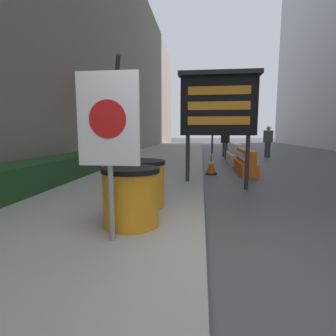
# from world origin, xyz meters

# --- Properties ---
(ground_plane) EXTENTS (120.00, 120.00, 0.00)m
(ground_plane) POSITION_xyz_m (0.00, 0.00, 0.00)
(ground_plane) COLOR #474749
(sidewalk_left) EXTENTS (4.32, 56.00, 0.17)m
(sidewalk_left) POSITION_xyz_m (-2.16, 0.00, 0.08)
(sidewalk_left) COLOR gray
(sidewalk_left) RESTS_ON ground_plane
(building_left_facade) EXTENTS (0.40, 50.40, 11.42)m
(building_left_facade) POSITION_xyz_m (-4.52, 9.80, 5.71)
(building_left_facade) COLOR gray
(building_left_facade) RESTS_ON ground_plane
(hedge_strip) EXTENTS (0.90, 5.66, 0.58)m
(hedge_strip) POSITION_xyz_m (-3.72, 2.86, 0.46)
(hedge_strip) COLOR #1E421E
(hedge_strip) RESTS_ON sidewalk_left
(bare_tree) EXTENTS (1.87, 1.32, 3.87)m
(bare_tree) POSITION_xyz_m (-3.61, 6.91, 2.03)
(bare_tree) COLOR #4C3D2D
(bare_tree) RESTS_ON sidewalk_left
(barrel_drum_foreground) EXTENTS (0.76, 0.76, 0.77)m
(barrel_drum_foreground) POSITION_xyz_m (-0.97, 0.85, 0.55)
(barrel_drum_foreground) COLOR orange
(barrel_drum_foreground) RESTS_ON sidewalk_left
(barrel_drum_middle) EXTENTS (0.76, 0.76, 0.77)m
(barrel_drum_middle) POSITION_xyz_m (-1.02, 1.71, 0.55)
(barrel_drum_middle) COLOR orange
(barrel_drum_middle) RESTS_ON sidewalk_left
(warning_sign) EXTENTS (0.68, 0.08, 1.86)m
(warning_sign) POSITION_xyz_m (-1.06, 0.32, 1.43)
(warning_sign) COLOR gray
(warning_sign) RESTS_ON sidewalk_left
(message_board) EXTENTS (1.92, 0.36, 2.80)m
(message_board) POSITION_xyz_m (0.33, 4.05, 2.02)
(message_board) COLOR #28282B
(message_board) RESTS_ON ground_plane
(jersey_barrier_orange_far) EXTENTS (0.52, 2.18, 0.80)m
(jersey_barrier_orange_far) POSITION_xyz_m (1.44, 6.71, 0.35)
(jersey_barrier_orange_far) COLOR orange
(jersey_barrier_orange_far) RESTS_ON ground_plane
(jersey_barrier_white) EXTENTS (0.58, 2.19, 0.89)m
(jersey_barrier_white) POSITION_xyz_m (1.44, 9.39, 0.39)
(jersey_barrier_white) COLOR silver
(jersey_barrier_white) RESTS_ON ground_plane
(traffic_cone_near) EXTENTS (0.36, 0.36, 0.63)m
(traffic_cone_near) POSITION_xyz_m (1.38, 11.90, 0.31)
(traffic_cone_near) COLOR black
(traffic_cone_near) RESTS_ON ground_plane
(traffic_cone_mid) EXTENTS (0.37, 0.37, 0.66)m
(traffic_cone_mid) POSITION_xyz_m (0.28, 6.31, 0.32)
(traffic_cone_mid) COLOR black
(traffic_cone_mid) RESTS_ON ground_plane
(traffic_light_near_curb) EXTENTS (0.28, 0.44, 3.77)m
(traffic_light_near_curb) POSITION_xyz_m (0.66, 14.95, 2.74)
(traffic_light_near_curb) COLOR #2D2D30
(traffic_light_near_curb) RESTS_ON ground_plane
(pedestrian_worker) EXTENTS (0.50, 0.42, 1.63)m
(pedestrian_worker) POSITION_xyz_m (1.28, 12.68, 0.96)
(pedestrian_worker) COLOR #333338
(pedestrian_worker) RESTS_ON ground_plane
(pedestrian_passerby) EXTENTS (0.46, 0.29, 1.71)m
(pedestrian_passerby) POSITION_xyz_m (3.57, 12.56, 1.01)
(pedestrian_passerby) COLOR #333338
(pedestrian_passerby) RESTS_ON ground_plane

